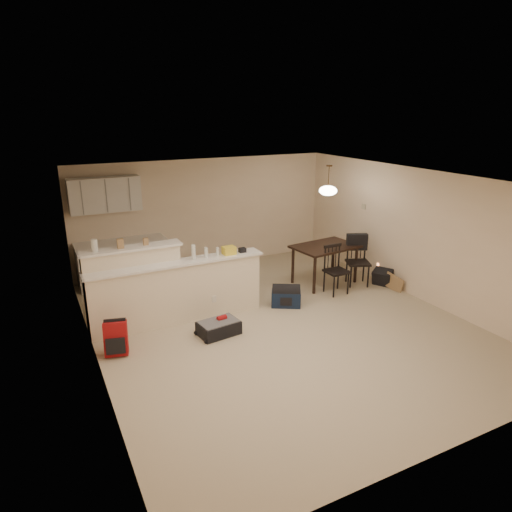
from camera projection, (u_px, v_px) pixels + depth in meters
room at (280, 255)px, 7.52m from camera, size 7.00×7.02×2.50m
breakfast_bar at (162, 289)px, 7.79m from camera, size 3.08×0.58×1.39m
upper_cabinets at (105, 195)px, 9.19m from camera, size 1.40×0.34×0.70m
kitchen_counter at (123, 263)px, 9.62m from camera, size 1.80×0.60×0.90m
thermostat at (364, 206)px, 10.03m from camera, size 0.02×0.12×0.12m
jar at (94, 246)px, 7.21m from camera, size 0.10×0.10×0.20m
cereal_box at (120, 244)px, 7.39m from camera, size 0.10×0.07×0.16m
small_box at (146, 242)px, 7.57m from camera, size 0.08×0.06×0.12m
bottle_a at (194, 252)px, 7.78m from camera, size 0.07×0.07×0.26m
bottle_b at (206, 253)px, 7.89m from camera, size 0.06×0.06×0.18m
bag_lump at (229, 250)px, 8.08m from camera, size 0.22×0.18×0.14m
pouch at (242, 250)px, 8.20m from camera, size 0.12×0.10×0.08m
extra_item_x at (218, 252)px, 7.98m from camera, size 0.05×0.05×0.15m
dining_table at (325, 250)px, 9.56m from camera, size 1.41×1.03×0.82m
pendant_lamp at (328, 190)px, 9.17m from camera, size 0.36×0.36×0.62m
dining_chair_near at (337, 270)px, 9.08m from camera, size 0.43×0.41×0.98m
dining_chair_far at (358, 261)px, 9.51m from camera, size 0.59×0.58×1.04m
suitcase at (219, 328)px, 7.51m from camera, size 0.70×0.50×0.22m
red_backpack at (116, 338)px, 6.87m from camera, size 0.38×0.29×0.51m
navy_duffel at (286, 298)px, 8.58m from camera, size 0.62×0.53×0.30m
black_daypack at (383, 277)px, 9.59m from camera, size 0.42×0.47×0.34m
cardboard_sheet at (394, 283)px, 9.31m from camera, size 0.10×0.42×0.32m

